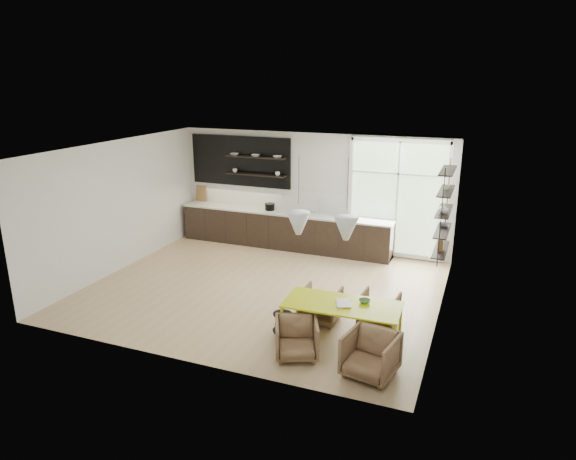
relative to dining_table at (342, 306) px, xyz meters
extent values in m
cube|color=tan|center=(-2.10, 1.54, -0.65)|extent=(7.00, 6.00, 0.01)
cube|color=silver|center=(-2.10, 4.54, 0.81)|extent=(7.00, 0.02, 2.90)
cube|color=silver|center=(-5.60, 1.54, 0.81)|extent=(0.02, 6.00, 2.90)
cube|color=silver|center=(1.40, 1.54, 0.81)|extent=(0.02, 6.00, 2.90)
cube|color=white|center=(-2.10, 1.54, 2.26)|extent=(7.00, 6.00, 0.01)
cube|color=#B2D1A5|center=(0.05, 4.51, 0.81)|extent=(2.20, 0.02, 2.70)
cube|color=white|center=(0.05, 4.48, 0.81)|extent=(2.30, 0.08, 2.80)
cone|color=silver|center=(-1.15, 1.04, 1.01)|extent=(0.44, 0.44, 0.42)
cone|color=silver|center=(-0.25, 1.04, 1.01)|extent=(0.44, 0.44, 0.42)
cylinder|color=black|center=(-1.15, 1.04, 1.81)|extent=(0.01, 0.01, 0.89)
cylinder|color=black|center=(-0.25, 1.04, 1.81)|extent=(0.01, 0.01, 0.89)
cube|color=black|center=(-2.70, 4.20, -0.19)|extent=(5.50, 0.65, 0.90)
cube|color=beige|center=(-2.70, 4.20, 0.28)|extent=(5.54, 0.69, 0.04)
cube|color=silver|center=(-2.70, 4.52, 0.56)|extent=(5.50, 0.02, 0.55)
cube|color=black|center=(-4.05, 4.50, 1.46)|extent=(2.80, 0.06, 1.30)
cube|color=black|center=(-3.55, 4.36, 1.61)|extent=(1.60, 0.28, 0.03)
cube|color=black|center=(-3.55, 4.36, 1.16)|extent=(1.60, 0.28, 0.03)
cube|color=brown|center=(-5.25, 4.44, 0.51)|extent=(0.30, 0.10, 0.42)
cylinder|color=silver|center=(-1.80, 4.30, 0.48)|extent=(0.02, 0.02, 0.40)
imported|color=white|center=(-4.15, 4.36, 1.65)|extent=(0.22, 0.22, 0.05)
imported|color=white|center=(-3.55, 4.36, 1.65)|extent=(0.22, 0.22, 0.05)
imported|color=white|center=(-2.95, 4.36, 1.65)|extent=(0.22, 0.22, 0.05)
imported|color=white|center=(-4.15, 4.36, 1.22)|extent=(0.12, 0.12, 0.10)
imported|color=white|center=(-2.95, 4.36, 1.22)|extent=(0.12, 0.12, 0.10)
cylinder|color=black|center=(-3.11, 4.21, 0.37)|extent=(0.25, 0.25, 0.15)
cube|color=black|center=(1.26, 2.14, 1.06)|extent=(0.02, 0.02, 1.90)
cube|color=black|center=(1.26, 3.34, 1.06)|extent=(0.02, 0.02, 1.90)
cube|color=black|center=(1.26, 2.74, 0.26)|extent=(0.26, 1.20, 0.02)
cube|color=black|center=(1.26, 2.74, 0.66)|extent=(0.26, 1.20, 0.02)
cube|color=black|center=(1.26, 2.74, 1.06)|extent=(0.26, 1.20, 0.02)
cube|color=black|center=(1.26, 2.74, 1.46)|extent=(0.26, 1.20, 0.03)
cube|color=black|center=(1.26, 2.74, 1.86)|extent=(0.26, 1.20, 0.03)
imported|color=white|center=(1.26, 2.49, 1.17)|extent=(0.18, 0.18, 0.19)
imported|color=#333338|center=(1.26, 2.94, 0.70)|extent=(0.22, 0.22, 0.05)
imported|color=white|center=(1.26, 2.84, 1.52)|extent=(0.10, 0.10, 0.09)
cube|color=brown|center=(1.26, 2.64, 0.39)|extent=(0.10, 0.18, 0.24)
cube|color=#C2CF0E|center=(0.00, 0.00, 0.03)|extent=(1.92, 0.91, 0.03)
cube|color=#C2CF0E|center=(-0.89, -0.41, -0.31)|extent=(0.04, 0.04, 0.66)
cube|color=#C2CF0E|center=(-0.91, 0.35, -0.31)|extent=(0.04, 0.04, 0.66)
cube|color=#C2CF0E|center=(0.91, -0.35, -0.31)|extent=(0.04, 0.04, 0.66)
cube|color=#C2CF0E|center=(0.89, 0.41, -0.31)|extent=(0.04, 0.04, 0.66)
imported|color=#7F6146|center=(-0.56, 0.62, -0.33)|extent=(0.66, 0.68, 0.62)
imported|color=#7F6146|center=(0.45, 0.82, -0.34)|extent=(0.68, 0.70, 0.60)
imported|color=#7F6146|center=(-0.53, -0.69, -0.33)|extent=(0.87, 0.88, 0.62)
imported|color=#7F6146|center=(0.66, -0.80, -0.31)|extent=(0.84, 0.86, 0.67)
cylinder|color=black|center=(-0.97, -0.19, -0.22)|extent=(0.32, 0.32, 0.02)
cylinder|color=black|center=(-0.97, -0.19, -0.52)|extent=(0.34, 0.34, 0.02)
cylinder|color=black|center=(-0.83, -0.23, -0.43)|extent=(0.01, 0.01, 0.42)
cylinder|color=black|center=(-0.93, -0.05, -0.43)|extent=(0.01, 0.01, 0.42)
cylinder|color=black|center=(-1.12, -0.15, -0.43)|extent=(0.01, 0.01, 0.42)
cylinder|color=black|center=(-1.01, -0.33, -0.43)|extent=(0.01, 0.01, 0.42)
imported|color=white|center=(-0.09, -0.05, 0.06)|extent=(0.33, 0.38, 0.03)
imported|color=#507B46|center=(0.33, 0.17, 0.08)|extent=(0.19, 0.19, 0.06)
camera|label=1|loc=(1.97, -7.41, 3.62)|focal=32.00mm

